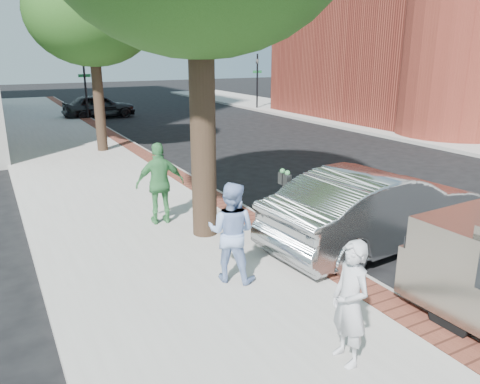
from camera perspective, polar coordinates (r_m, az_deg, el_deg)
ground at (r=8.94m, az=4.42°, el=-9.18°), size 120.00×120.00×0.00m
sidewalk at (r=15.50m, az=-16.69°, el=1.69°), size 5.00×60.00×0.15m
brick_strip at (r=16.04m, az=-9.03°, el=2.98°), size 0.60×60.00×0.01m
curb at (r=16.17m, az=-7.85°, el=2.86°), size 0.10×60.00×0.15m
sidewalk_far at (r=24.28m, az=23.49°, el=6.25°), size 5.00×60.00×0.15m
signal_near at (r=29.27m, az=-18.38°, el=12.63°), size 0.70×0.15×3.80m
signal_far at (r=33.39m, az=2.12°, el=13.84°), size 0.70×0.15×3.80m
tree_far at (r=19.19m, az=-17.68°, el=20.14°), size 4.80×4.80×7.14m
parking_meter at (r=9.60m, az=5.44°, el=0.33°), size 0.12×0.32×1.47m
person_gray at (r=6.00m, az=13.28°, el=-13.07°), size 0.44×0.62×1.62m
person_officer at (r=7.84m, az=-1.06°, el=-4.89°), size 1.05×1.05×1.72m
person_green at (r=10.61m, az=-9.71°, el=1.03°), size 1.13×0.59×1.85m
sedan_silver at (r=9.95m, az=16.23°, el=-1.96°), size 5.16×2.19×1.65m
bg_car at (r=30.44m, az=-16.80°, el=10.01°), size 4.37×1.94×1.46m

